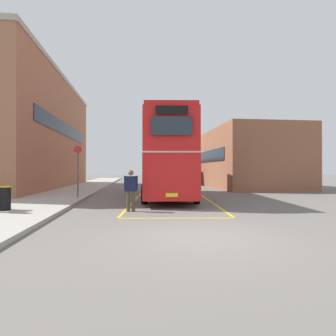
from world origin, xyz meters
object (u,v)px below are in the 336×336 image
Objects in this scene: litter_bin at (4,198)px; double_decker_bus at (169,157)px; pedestrian_boarding at (131,187)px; bus_stop_sign at (78,167)px; single_deck_bus at (172,170)px.

double_decker_bus is at bearing 37.65° from litter_bin.
pedestrian_boarding is at bearing -112.28° from double_decker_bus.
litter_bin is (-4.90, -0.02, -0.38)m from pedestrian_boarding.
double_decker_bus is 3.65× the size of bus_stop_sign.
bus_stop_sign reaches higher than litter_bin.
pedestrian_boarding is 0.58× the size of bus_stop_sign.
double_decker_bus reaches higher than litter_bin.
bus_stop_sign is (-7.74, -17.72, 0.25)m from single_deck_bus.
bus_stop_sign is at bearing 124.01° from pedestrian_boarding.
double_decker_bus is at bearing 67.72° from pedestrian_boarding.
double_decker_bus is 1.11× the size of single_deck_bus.
pedestrian_boarding is 4.91m from litter_bin.
pedestrian_boarding is 1.84× the size of litter_bin.
double_decker_bus is 11.56× the size of litter_bin.
single_deck_bus is at bearing 66.82° from litter_bin.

